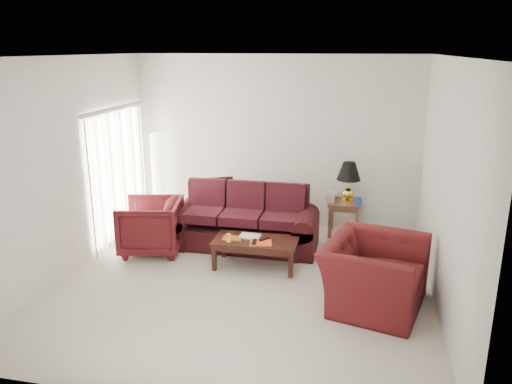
% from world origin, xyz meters
% --- Properties ---
extents(floor, '(5.00, 5.00, 0.00)m').
position_xyz_m(floor, '(0.00, 0.00, 0.00)').
color(floor, beige).
rests_on(floor, ground).
extents(blinds, '(0.10, 2.00, 2.16)m').
position_xyz_m(blinds, '(-2.42, 1.30, 1.08)').
color(blinds, silver).
rests_on(blinds, ground).
extents(sofa, '(2.42, 1.18, 0.96)m').
position_xyz_m(sofa, '(-0.30, 1.27, 0.48)').
color(sofa, black).
rests_on(sofa, ground).
extents(throw_pillow, '(0.49, 0.39, 0.45)m').
position_xyz_m(throw_pillow, '(-0.84, 1.87, 0.75)').
color(throw_pillow, black).
rests_on(throw_pillow, sofa).
extents(end_table, '(0.56, 0.56, 0.59)m').
position_xyz_m(end_table, '(1.26, 2.15, 0.30)').
color(end_table, '#452218').
rests_on(end_table, ground).
extents(table_lamp, '(0.41, 0.41, 0.67)m').
position_xyz_m(table_lamp, '(1.30, 2.19, 0.93)').
color(table_lamp, gold).
rests_on(table_lamp, end_table).
extents(clock, '(0.14, 0.05, 0.14)m').
position_xyz_m(clock, '(1.02, 2.03, 0.66)').
color(clock, '#B3B3B7').
rests_on(clock, end_table).
extents(blue_canister, '(0.11, 0.11, 0.14)m').
position_xyz_m(blue_canister, '(1.49, 1.97, 0.66)').
color(blue_canister, '#1950A7').
rests_on(blue_canister, end_table).
extents(picture_frame, '(0.15, 0.18, 0.06)m').
position_xyz_m(picture_frame, '(1.07, 2.39, 0.68)').
color(picture_frame, silver).
rests_on(picture_frame, end_table).
extents(floor_lamp, '(0.28, 0.28, 1.68)m').
position_xyz_m(floor_lamp, '(-2.05, 2.06, 0.84)').
color(floor_lamp, silver).
rests_on(floor_lamp, ground).
extents(armchair_left, '(1.09, 1.07, 0.84)m').
position_xyz_m(armchair_left, '(-1.66, 0.75, 0.42)').
color(armchair_left, '#471013').
rests_on(armchair_left, ground).
extents(armchair_right, '(1.42, 1.53, 0.84)m').
position_xyz_m(armchair_right, '(1.72, -0.26, 0.42)').
color(armchair_right, '#491112').
rests_on(armchair_right, ground).
extents(coffee_table, '(1.21, 0.61, 0.42)m').
position_xyz_m(coffee_table, '(0.06, 0.54, 0.21)').
color(coffee_table, black).
rests_on(coffee_table, ground).
extents(magazine_red, '(0.29, 0.23, 0.02)m').
position_xyz_m(magazine_red, '(-0.28, 0.50, 0.43)').
color(magazine_red, '#C13C13').
rests_on(magazine_red, coffee_table).
extents(magazine_white, '(0.32, 0.25, 0.02)m').
position_xyz_m(magazine_white, '(-0.05, 0.63, 0.43)').
color(magazine_white, white).
rests_on(magazine_white, coffee_table).
extents(magazine_orange, '(0.35, 0.29, 0.02)m').
position_xyz_m(magazine_orange, '(0.16, 0.41, 0.43)').
color(magazine_orange, '#E14D1A').
rests_on(magazine_orange, coffee_table).
extents(remote_a, '(0.07, 0.19, 0.02)m').
position_xyz_m(remote_a, '(0.08, 0.39, 0.45)').
color(remote_a, black).
rests_on(remote_a, coffee_table).
extents(remote_b, '(0.13, 0.16, 0.02)m').
position_xyz_m(remote_b, '(0.19, 0.52, 0.45)').
color(remote_b, black).
rests_on(remote_b, coffee_table).
extents(yellow_glass, '(0.07, 0.07, 0.12)m').
position_xyz_m(yellow_glass, '(-0.30, 0.38, 0.48)').
color(yellow_glass, yellow).
rests_on(yellow_glass, coffee_table).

